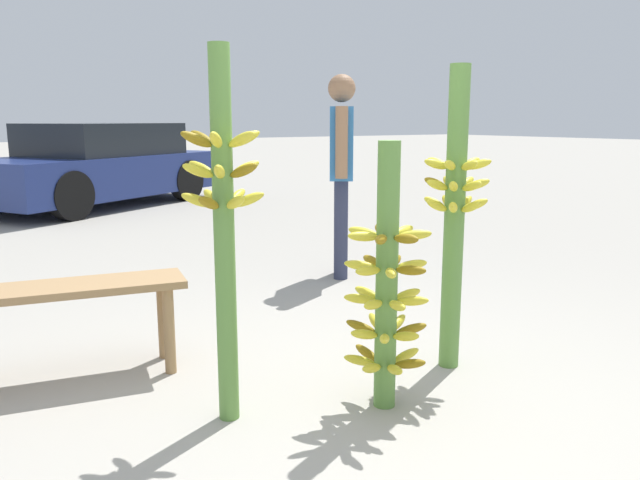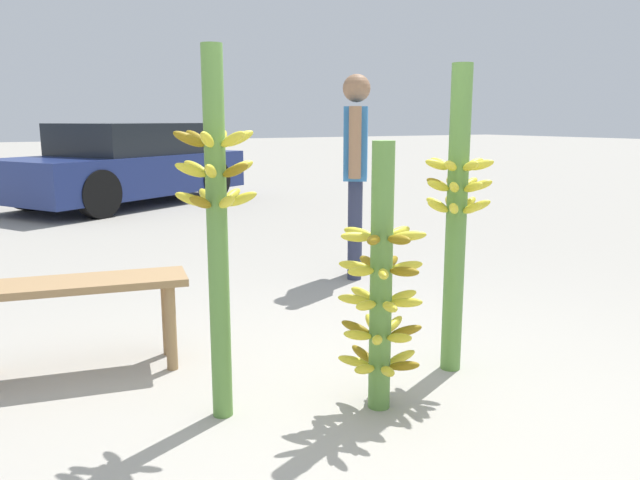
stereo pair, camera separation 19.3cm
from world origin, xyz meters
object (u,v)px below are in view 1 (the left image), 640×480
Objects in this scene: vendor_person at (341,158)px; banana_stalk_center at (387,287)px; banana_stalk_right at (455,213)px; banana_stalk_left at (224,223)px; market_bench at (74,303)px; parked_car at (98,166)px.

banana_stalk_center is at bearing -175.46° from vendor_person.
banana_stalk_right is 0.95× the size of vendor_person.
banana_stalk_left reaches higher than market_bench.
banana_stalk_center is 1.63m from market_bench.
banana_stalk_right is (1.29, -0.10, -0.05)m from banana_stalk_left.
banana_stalk_right is 0.38× the size of parked_car.
banana_stalk_center is 1.07× the size of market_bench.
parked_car is (1.35, 7.67, -0.28)m from banana_stalk_left.
vendor_person reaches higher than market_bench.
parked_car reaches higher than banana_stalk_center.
vendor_person reaches higher than parked_car.
market_bench is at bearing 147.85° from vendor_person.
banana_stalk_left is 1.42× the size of market_bench.
banana_stalk_right is at bearing 17.27° from banana_stalk_center.
banana_stalk_right is 2.10m from vendor_person.
banana_stalk_left reaches higher than banana_stalk_center.
banana_stalk_right is at bearing -4.46° from banana_stalk_left.
market_bench is at bearing 119.02° from banana_stalk_left.
market_bench is 0.28× the size of parked_car.
banana_stalk_right is at bearing -17.17° from market_bench.
banana_stalk_center is at bearing -33.60° from market_bench.
market_bench is (-1.76, 0.96, -0.45)m from banana_stalk_right.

